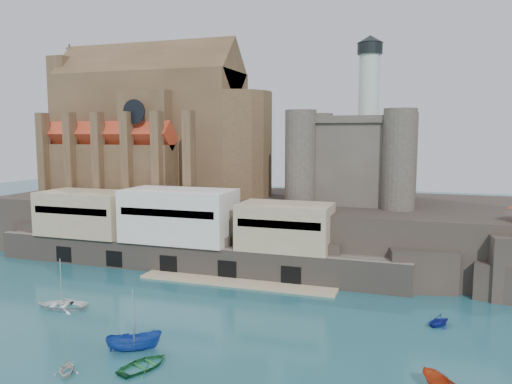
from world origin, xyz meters
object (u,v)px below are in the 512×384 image
object	(u,v)px
church	(157,133)
castle_keep	(355,155)
boat_1	(67,373)
boat_2	(134,350)

from	to	relation	value
church	castle_keep	world-z (taller)	church
castle_keep	boat_1	bearing A→B (deg)	-109.49
church	boat_1	size ratio (longest dim) A/B	15.46
castle_keep	boat_2	xyz separation A→B (m)	(-15.95, -47.65, -18.31)
boat_1	boat_2	bearing A→B (deg)	36.02
boat_2	church	bearing A→B (deg)	-2.31
church	boat_1	xyz separation A→B (m)	(21.08, -54.81, -22.13)
castle_keep	boat_1	distance (m)	60.17
boat_1	boat_2	size ratio (longest dim) A/B	0.54
boat_1	boat_2	xyz separation A→B (m)	(3.18, 6.39, 0.00)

